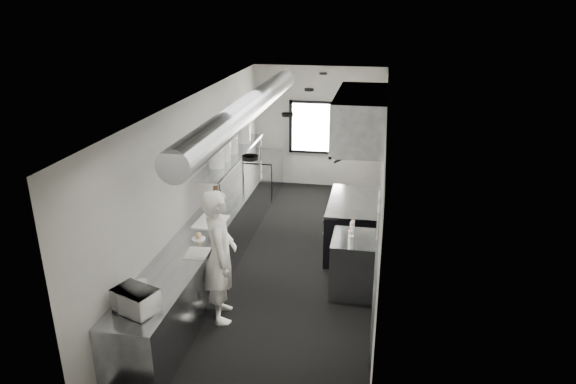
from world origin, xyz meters
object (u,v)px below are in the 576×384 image
at_px(plate_stack_a, 216,158).
at_px(plate_stack_b, 223,151).
at_px(squeeze_bottle_d, 352,228).
at_px(deli_tub_a, 136,290).
at_px(range, 352,225).
at_px(pass_shelf, 232,156).
at_px(squeeze_bottle_b, 350,236).
at_px(far_work_table, 263,174).
at_px(line_cook, 220,256).
at_px(plate_stack_d, 244,133).
at_px(squeeze_bottle_e, 353,225).
at_px(exhaust_hood, 361,118).
at_px(squeeze_bottle_c, 352,232).
at_px(prep_counter, 211,247).
at_px(microwave, 135,300).
at_px(plate_stack_c, 232,145).
at_px(deli_tub_b, 141,285).
at_px(knife_block, 217,195).
at_px(squeeze_bottle_a, 351,242).
at_px(cutting_board, 211,222).

relative_size(plate_stack_a, plate_stack_b, 0.93).
bearing_deg(squeeze_bottle_d, deli_tub_a, -137.93).
distance_m(range, plate_stack_a, 2.64).
distance_m(pass_shelf, squeeze_bottle_b, 2.99).
bearing_deg(far_work_table, range, -48.81).
xyz_separation_m(line_cook, plate_stack_b, (-0.62, 2.29, 0.79)).
bearing_deg(range, line_cook, -124.33).
distance_m(plate_stack_d, squeeze_bottle_e, 3.29).
relative_size(plate_stack_d, squeeze_bottle_b, 2.13).
distance_m(exhaust_hood, squeeze_bottle_e, 1.81).
distance_m(deli_tub_a, squeeze_bottle_c, 3.18).
xyz_separation_m(exhaust_hood, plate_stack_d, (-2.27, 1.10, -0.63)).
distance_m(prep_counter, pass_shelf, 1.85).
distance_m(far_work_table, microwave, 6.28).
relative_size(range, squeeze_bottle_d, 9.44).
xyz_separation_m(pass_shelf, plate_stack_c, (-0.01, 0.06, 0.19)).
xyz_separation_m(deli_tub_b, plate_stack_b, (0.09, 3.20, 0.78)).
distance_m(exhaust_hood, knife_block, 2.76).
height_order(exhaust_hood, deli_tub_b, exhaust_hood).
bearing_deg(squeeze_bottle_c, range, 92.75).
distance_m(prep_counter, squeeze_bottle_a, 2.40).
distance_m(far_work_table, squeeze_bottle_d, 4.38).
distance_m(far_work_table, line_cook, 4.95).
bearing_deg(squeeze_bottle_d, squeeze_bottle_c, -86.19).
xyz_separation_m(plate_stack_b, squeeze_bottle_e, (2.33, -1.03, -0.75)).
height_order(prep_counter, pass_shelf, pass_shelf).
xyz_separation_m(cutting_board, squeeze_bottle_d, (2.21, 0.01, 0.07)).
xyz_separation_m(deli_tub_b, squeeze_bottle_c, (2.42, 1.94, 0.03)).
bearing_deg(squeeze_bottle_d, deli_tub_b, -139.06).
xyz_separation_m(pass_shelf, deli_tub_a, (-0.14, -3.71, -0.58)).
bearing_deg(plate_stack_b, far_work_table, 88.37).
distance_m(knife_block, squeeze_bottle_b, 2.62).
relative_size(deli_tub_b, plate_stack_a, 0.50).
xyz_separation_m(range, squeeze_bottle_e, (0.07, -1.14, 0.51)).
distance_m(far_work_table, knife_block, 2.97).
xyz_separation_m(deli_tub_b, squeeze_bottle_d, (2.41, 2.09, 0.03)).
relative_size(pass_shelf, plate_stack_a, 9.72).
bearing_deg(exhaust_hood, plate_stack_a, -168.36).
bearing_deg(pass_shelf, exhaust_hood, -7.47).
distance_m(deli_tub_b, squeeze_bottle_a, 2.90).
distance_m(pass_shelf, cutting_board, 1.66).
height_order(squeeze_bottle_c, squeeze_bottle_e, squeeze_bottle_c).
relative_size(pass_shelf, squeeze_bottle_a, 15.96).
bearing_deg(exhaust_hood, plate_stack_c, 171.02).
bearing_deg(squeeze_bottle_a, knife_block, 150.96).
height_order(exhaust_hood, pass_shelf, exhaust_hood).
relative_size(exhaust_hood, deli_tub_a, 14.81).
relative_size(microwave, squeeze_bottle_b, 2.50).
distance_m(plate_stack_d, squeeze_bottle_b, 3.57).
bearing_deg(microwave, squeeze_bottle_e, 69.35).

